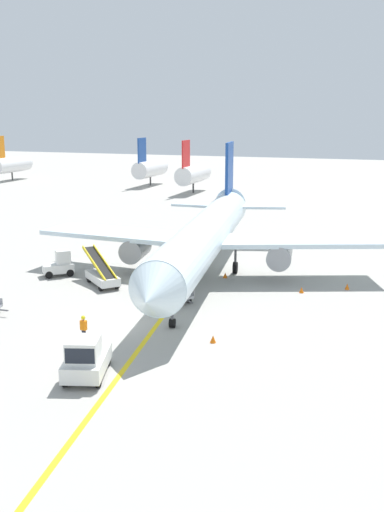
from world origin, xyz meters
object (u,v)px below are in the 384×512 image
at_px(belt_loader_forward_hold, 102,275).
at_px(baggage_cart_loaded, 174,294).
at_px(airliner, 206,235).
at_px(safety_cone_wingtip_right, 347,287).
at_px(safety_cone_nose_right, 225,275).
at_px(safety_cone_nose_left, 302,290).
at_px(pushback_tug, 86,359).
at_px(baggage_tug_near_wing, 60,265).
at_px(safety_cone_wingtip_left, 213,339).
at_px(ground_crew_marshaller, 84,329).

xyz_separation_m(belt_loader_forward_hold, baggage_cart_loaded, (6.64, -1.72, -0.31)).
bearing_deg(airliner, safety_cone_wingtip_right, 0.59).
xyz_separation_m(safety_cone_nose_right, safety_cone_wingtip_right, (9.53, -0.06, 0.00)).
relative_size(airliner, safety_cone_nose_left, 80.18).
xyz_separation_m(airliner, baggage_cart_loaded, (-0.08, -6.74, -2.95)).
relative_size(safety_cone_nose_right, safety_cone_wingtip_right, 1.00).
height_order(pushback_tug, safety_cone_wingtip_right, pushback_tug).
height_order(baggage_tug_near_wing, safety_cone_wingtip_left, baggage_tug_near_wing).
bearing_deg(pushback_tug, baggage_cart_loaded, 92.14).
height_order(baggage_tug_near_wing, baggage_cart_loaded, baggage_tug_near_wing).
relative_size(ground_crew_marshaller, safety_cone_nose_right, 3.86).
bearing_deg(baggage_cart_loaded, baggage_tug_near_wing, 164.94).
distance_m(airliner, safety_cone_nose_right, 3.57).
bearing_deg(safety_cone_wingtip_left, baggage_tug_near_wing, 148.97).
bearing_deg(safety_cone_nose_left, pushback_tug, -112.88).
distance_m(airliner, ground_crew_marshaller, 16.42).
distance_m(baggage_cart_loaded, safety_cone_nose_left, 9.45).
distance_m(baggage_tug_near_wing, baggage_cart_loaded, 11.53).
relative_size(safety_cone_wingtip_left, safety_cone_wingtip_right, 1.00).
bearing_deg(safety_cone_nose_left, ground_crew_marshaller, -125.08).
xyz_separation_m(pushback_tug, safety_cone_nose_right, (1.17, 20.16, -0.77)).
xyz_separation_m(baggage_cart_loaded, safety_cone_nose_right, (1.66, 6.91, -0.25)).
relative_size(pushback_tug, belt_loader_forward_hold, 0.88).
height_order(ground_crew_marshaller, safety_cone_nose_left, ground_crew_marshaller).
distance_m(baggage_tug_near_wing, safety_cone_wingtip_left, 18.84).
height_order(baggage_cart_loaded, ground_crew_marshaller, ground_crew_marshaller).
xyz_separation_m(airliner, safety_cone_wingtip_right, (11.10, 0.11, -3.20)).
relative_size(pushback_tug, safety_cone_wingtip_left, 9.10).
bearing_deg(airliner, baggage_cart_loaded, -90.71).
height_order(belt_loader_forward_hold, safety_cone_nose_left, belt_loader_forward_hold).
height_order(safety_cone_nose_left, safety_cone_wingtip_left, same).
bearing_deg(safety_cone_wingtip_right, belt_loader_forward_hold, -163.94).
bearing_deg(pushback_tug, belt_loader_forward_hold, 115.47).
height_order(belt_loader_forward_hold, safety_cone_wingtip_left, belt_loader_forward_hold).
relative_size(belt_loader_forward_hold, baggage_cart_loaded, 1.31).
relative_size(baggage_cart_loaded, safety_cone_wingtip_left, 7.92).
distance_m(pushback_tug, safety_cone_wingtip_right, 22.79).
distance_m(belt_loader_forward_hold, baggage_cart_loaded, 6.87).
bearing_deg(belt_loader_forward_hold, airliner, 36.74).
height_order(pushback_tug, baggage_cart_loaded, pushback_tug).
xyz_separation_m(safety_cone_nose_left, safety_cone_wingtip_left, (-3.12, -11.53, 0.00)).
bearing_deg(safety_cone_wingtip_left, ground_crew_marshaller, -158.75).
xyz_separation_m(ground_crew_marshaller, safety_cone_nose_left, (9.97, 14.20, -0.69)).
relative_size(belt_loader_forward_hold, safety_cone_wingtip_right, 10.39).
relative_size(pushback_tug, safety_cone_nose_right, 9.10).
relative_size(airliner, baggage_cart_loaded, 10.12).
height_order(airliner, baggage_tug_near_wing, airliner).
bearing_deg(safety_cone_wingtip_right, safety_cone_nose_left, -146.41).
xyz_separation_m(airliner, ground_crew_marshaller, (-1.93, -16.12, -2.51)).
bearing_deg(safety_cone_nose_left, baggage_cart_loaded, -149.31).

